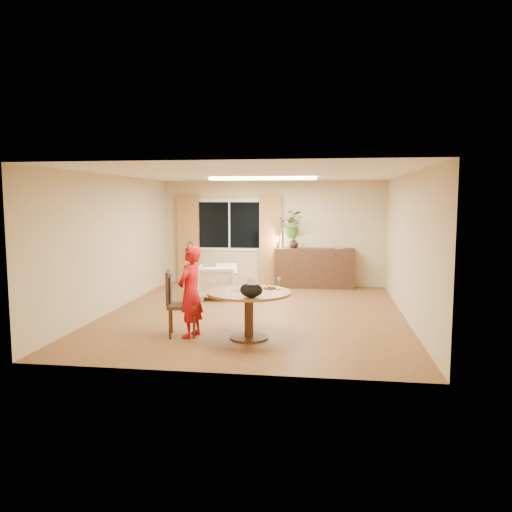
{
  "coord_description": "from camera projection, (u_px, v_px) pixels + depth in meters",
  "views": [
    {
      "loc": [
        1.3,
        -9.09,
        2.13
      ],
      "look_at": [
        0.06,
        -0.2,
        1.12
      ],
      "focal_mm": 35.0,
      "sensor_mm": 36.0,
      "label": 1
    }
  ],
  "objects": [
    {
      "name": "wall_left",
      "position": [
        113.0,
        243.0,
        9.6
      ],
      "size": [
        0.0,
        6.5,
        6.5
      ],
      "primitive_type": "plane",
      "rotation": [
        1.57,
        0.0,
        1.57
      ],
      "color": "#CBB183",
      "rests_on": "floor"
    },
    {
      "name": "throw",
      "position": [
        227.0,
        265.0,
        10.69
      ],
      "size": [
        0.57,
        0.64,
        0.03
      ],
      "primitive_type": null,
      "rotation": [
        0.0,
        0.0,
        0.24
      ],
      "color": "beige",
      "rests_on": "armchair"
    },
    {
      "name": "wine_glass",
      "position": [
        279.0,
        283.0,
        7.77
      ],
      "size": [
        0.08,
        0.08,
        0.2
      ],
      "primitive_type": null,
      "rotation": [
        0.0,
        0.0,
        -0.2
      ],
      "color": "white",
      "rests_on": "dining_table"
    },
    {
      "name": "curtain_left",
      "position": [
        188.0,
        239.0,
        12.64
      ],
      "size": [
        0.55,
        0.08,
        2.25
      ],
      "primitive_type": "cube",
      "color": "brown",
      "rests_on": "wall_back"
    },
    {
      "name": "curtain_right",
      "position": [
        270.0,
        240.0,
        12.35
      ],
      "size": [
        0.55,
        0.08,
        2.25
      ],
      "primitive_type": "cube",
      "color": "brown",
      "rests_on": "wall_back"
    },
    {
      "name": "desk_lamp",
      "position": [
        278.0,
        241.0,
        12.13
      ],
      "size": [
        0.15,
        0.15,
        0.35
      ],
      "primitive_type": null,
      "rotation": [
        0.0,
        0.0,
        -0.04
      ],
      "color": "black",
      "rests_on": "sideboard"
    },
    {
      "name": "window",
      "position": [
        229.0,
        225.0,
        12.53
      ],
      "size": [
        1.7,
        0.03,
        1.3
      ],
      "color": "white",
      "rests_on": "wall_back"
    },
    {
      "name": "book_stack",
      "position": [
        339.0,
        247.0,
        11.99
      ],
      "size": [
        0.22,
        0.18,
        0.08
      ],
      "primitive_type": null,
      "rotation": [
        0.0,
        0.0,
        -0.16
      ],
      "color": "#966A4C",
      "rests_on": "sideboard"
    },
    {
      "name": "armchair",
      "position": [
        217.0,
        282.0,
        10.82
      ],
      "size": [
        0.89,
        0.9,
        0.72
      ],
      "primitive_type": "imported",
      "rotation": [
        0.0,
        0.0,
        3.29
      ],
      "color": "#BDAF96",
      "rests_on": "floor"
    },
    {
      "name": "pot_lid",
      "position": [
        270.0,
        288.0,
        7.84
      ],
      "size": [
        0.24,
        0.24,
        0.03
      ],
      "primitive_type": null,
      "rotation": [
        0.0,
        0.0,
        -0.18
      ],
      "color": "white",
      "rests_on": "dining_table"
    },
    {
      "name": "tumbler",
      "position": [
        254.0,
        285.0,
        7.88
      ],
      "size": [
        0.09,
        0.09,
        0.1
      ],
      "primitive_type": null,
      "rotation": [
        0.0,
        0.0,
        0.31
      ],
      "color": "white",
      "rests_on": "dining_table"
    },
    {
      "name": "ceiling_panel",
      "position": [
        263.0,
        179.0,
        10.26
      ],
      "size": [
        2.2,
        0.35,
        0.05
      ],
      "primitive_type": "cube",
      "color": "white",
      "rests_on": "ceiling"
    },
    {
      "name": "dining_table",
      "position": [
        249.0,
        301.0,
        7.64
      ],
      "size": [
        1.3,
        1.3,
        0.74
      ],
      "color": "brown",
      "rests_on": "floor"
    },
    {
      "name": "wall_back",
      "position": [
        273.0,
        233.0,
        12.42
      ],
      "size": [
        5.5,
        0.0,
        5.5
      ],
      "primitive_type": "plane",
      "rotation": [
        1.57,
        0.0,
        0.0
      ],
      "color": "#CBB183",
      "rests_on": "floor"
    },
    {
      "name": "dining_chair",
      "position": [
        182.0,
        304.0,
        7.8
      ],
      "size": [
        0.59,
        0.56,
        1.03
      ],
      "primitive_type": null,
      "rotation": [
        0.0,
        0.0,
        0.24
      ],
      "color": "#311A10",
      "rests_on": "floor"
    },
    {
      "name": "bouquet",
      "position": [
        292.0,
        224.0,
        12.09
      ],
      "size": [
        0.65,
        0.58,
        0.66
      ],
      "primitive_type": "imported",
      "rotation": [
        0.0,
        0.0,
        -0.12
      ],
      "color": "#2C6F29",
      "rests_on": "vase"
    },
    {
      "name": "vase",
      "position": [
        294.0,
        243.0,
        12.13
      ],
      "size": [
        0.25,
        0.25,
        0.25
      ],
      "primitive_type": "imported",
      "rotation": [
        0.0,
        0.0,
        -0.03
      ],
      "color": "black",
      "rests_on": "sideboard"
    },
    {
      "name": "child",
      "position": [
        191.0,
        291.0,
        7.74
      ],
      "size": [
        0.6,
        0.47,
        1.43
      ],
      "primitive_type": "imported",
      "rotation": [
        0.0,
        0.0,
        -1.85
      ],
      "color": "red",
      "rests_on": "floor"
    },
    {
      "name": "wall_right",
      "position": [
        408.0,
        247.0,
        8.84
      ],
      "size": [
        0.0,
        6.5,
        6.5
      ],
      "primitive_type": "plane",
      "rotation": [
        1.57,
        0.0,
        -1.57
      ],
      "color": "#CBB183",
      "rests_on": "floor"
    },
    {
      "name": "ceiling",
      "position": [
        255.0,
        174.0,
        9.07
      ],
      "size": [
        6.5,
        6.5,
        0.0
      ],
      "primitive_type": "plane",
      "rotation": [
        3.14,
        0.0,
        0.0
      ],
      "color": "white",
      "rests_on": "wall_back"
    },
    {
      "name": "handbag",
      "position": [
        251.0,
        290.0,
        7.11
      ],
      "size": [
        0.34,
        0.2,
        0.22
      ],
      "primitive_type": null,
      "rotation": [
        0.0,
        0.0,
        0.03
      ],
      "color": "black",
      "rests_on": "dining_table"
    },
    {
      "name": "floor",
      "position": [
        255.0,
        314.0,
        9.36
      ],
      "size": [
        6.5,
        6.5,
        0.0
      ],
      "primitive_type": "plane",
      "color": "brown",
      "rests_on": "ground"
    },
    {
      "name": "laptop",
      "position": [
        243.0,
        284.0,
        7.67
      ],
      "size": [
        0.38,
        0.31,
        0.22
      ],
      "primitive_type": null,
      "rotation": [
        0.0,
        0.0,
        -0.31
      ],
      "color": "#B7B7BC",
      "rests_on": "dining_table"
    },
    {
      "name": "sideboard",
      "position": [
        314.0,
        268.0,
        12.13
      ],
      "size": [
        1.92,
        0.47,
        0.96
      ],
      "primitive_type": "cube",
      "color": "#311A10",
      "rests_on": "floor"
    }
  ]
}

